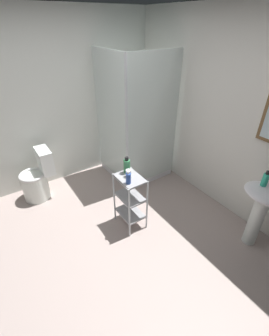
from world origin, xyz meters
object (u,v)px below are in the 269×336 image
(pedestal_sink, at_px, (262,205))
(storage_cart, at_px, (130,198))
(toilet, at_px, (38,179))
(shower_stall, at_px, (134,151))
(body_wash_bottle_green, at_px, (127,166))
(shampoo_bottle_blue, at_px, (128,178))
(rinse_cup, at_px, (128,173))
(hand_soap_bottle, at_px, (265,179))

(pedestal_sink, relative_size, storage_cart, 1.09)
(toilet, bearing_deg, shower_stall, 79.26)
(body_wash_bottle_green, bearing_deg, shampoo_bottle_blue, -27.87)
(toilet, distance_m, shampoo_bottle_blue, 1.60)
(shower_stall, height_order, storage_cart, shower_stall)
(toilet, distance_m, rinse_cup, 1.54)
(pedestal_sink, distance_m, hand_soap_bottle, 0.32)
(storage_cart, xyz_separation_m, rinse_cup, (-0.03, -0.00, 0.35))
(toilet, xyz_separation_m, rinse_cup, (1.21, 0.83, 0.47))
(toilet, xyz_separation_m, hand_soap_bottle, (2.24, 1.88, 0.57))
(shower_stall, xyz_separation_m, shampoo_bottle_blue, (1.04, -0.77, 0.35))
(shower_stall, distance_m, rinse_cup, 1.20)
(pedestal_sink, relative_size, body_wash_bottle_green, 3.83)
(shower_stall, distance_m, shampoo_bottle_blue, 1.34)
(shower_stall, height_order, hand_soap_bottle, shower_stall)
(shower_stall, relative_size, storage_cart, 2.70)
(pedestal_sink, relative_size, shampoo_bottle_blue, 5.11)
(shower_stall, bearing_deg, pedestal_sink, 9.65)
(storage_cart, distance_m, shampoo_bottle_blue, 0.39)
(pedestal_sink, bearing_deg, hand_soap_bottle, 170.68)
(hand_soap_bottle, bearing_deg, shampoo_bottle_blue, -129.30)
(shampoo_bottle_blue, xyz_separation_m, body_wash_bottle_green, (-0.20, 0.11, 0.02))
(storage_cart, relative_size, hand_soap_bottle, 4.09)
(shower_stall, relative_size, toilet, 2.63)
(pedestal_sink, xyz_separation_m, rinse_cup, (-1.09, -1.04, 0.21))
(pedestal_sink, bearing_deg, storage_cart, -135.67)
(hand_soap_bottle, bearing_deg, rinse_cup, -134.51)
(storage_cart, xyz_separation_m, hand_soap_bottle, (1.00, 1.05, 0.45))
(toilet, xyz_separation_m, storage_cart, (1.24, 0.83, 0.12))
(shampoo_bottle_blue, bearing_deg, shower_stall, 143.38)
(storage_cart, height_order, rinse_cup, rinse_cup)
(shower_stall, relative_size, rinse_cup, 21.91)
(storage_cart, relative_size, rinse_cup, 8.11)
(storage_cart, bearing_deg, toilet, -146.27)
(toilet, height_order, rinse_cup, rinse_cup)
(pedestal_sink, height_order, rinse_cup, rinse_cup)
(shower_stall, distance_m, storage_cart, 1.18)
(toilet, relative_size, hand_soap_bottle, 4.20)
(shampoo_bottle_blue, xyz_separation_m, rinse_cup, (-0.11, 0.07, -0.02))
(shampoo_bottle_blue, relative_size, rinse_cup, 1.74)
(body_wash_bottle_green, xyz_separation_m, rinse_cup, (0.09, -0.03, -0.05))
(pedestal_sink, distance_m, rinse_cup, 1.52)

